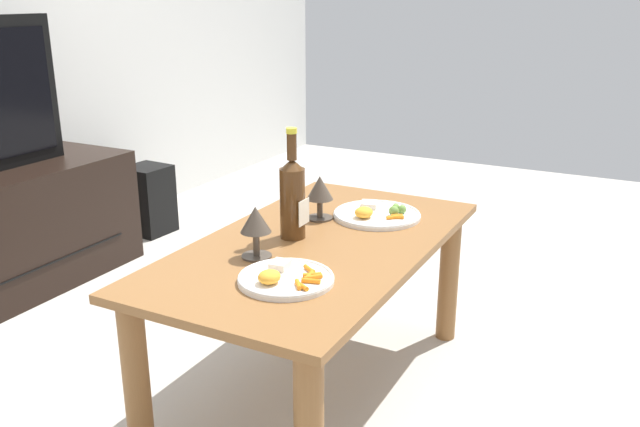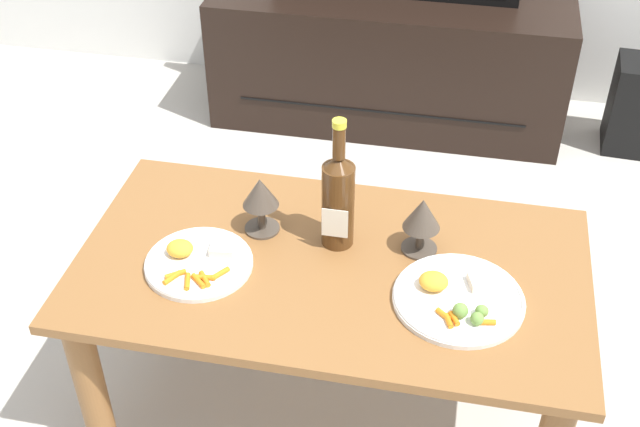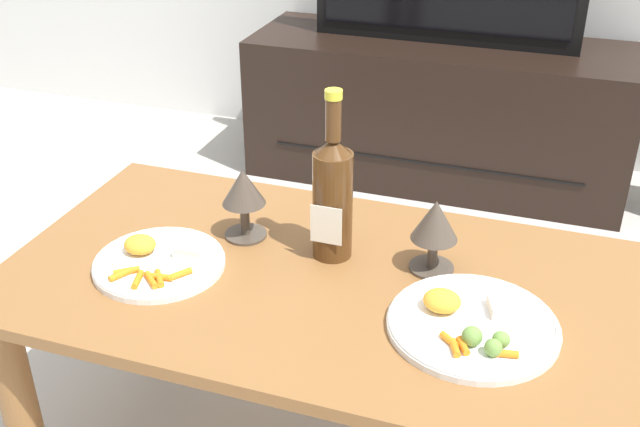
{
  "view_description": "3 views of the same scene",
  "coord_description": "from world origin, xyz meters",
  "views": [
    {
      "loc": [
        -1.65,
        -0.88,
        1.21
      ],
      "look_at": [
        0.04,
        0.01,
        0.58
      ],
      "focal_mm": 37.71,
      "sensor_mm": 36.0,
      "label": 1
    },
    {
      "loc": [
        0.25,
        -1.38,
        1.74
      ],
      "look_at": [
        -0.04,
        0.07,
        0.59
      ],
      "focal_mm": 45.58,
      "sensor_mm": 36.0,
      "label": 2
    },
    {
      "loc": [
        0.38,
        -1.11,
        1.29
      ],
      "look_at": [
        -0.02,
        0.08,
        0.59
      ],
      "focal_mm": 42.53,
      "sensor_mm": 36.0,
      "label": 3
    }
  ],
  "objects": [
    {
      "name": "ground_plane",
      "position": [
        0.0,
        0.0,
        0.0
      ],
      "size": [
        6.4,
        6.4,
        0.0
      ],
      "primitive_type": "plane",
      "color": "#B7B2A8"
    },
    {
      "name": "dining_table",
      "position": [
        0.0,
        0.0,
        0.41
      ],
      "size": [
        1.18,
        0.64,
        0.5
      ],
      "color": "brown",
      "rests_on": "ground_plane"
    },
    {
      "name": "tv_stand",
      "position": [
        -0.05,
        1.52,
        0.26
      ],
      "size": [
        1.37,
        0.47,
        0.52
      ],
      "color": "black",
      "rests_on": "ground_plane"
    },
    {
      "name": "floor_speaker",
      "position": [
        0.91,
        1.48,
        0.18
      ],
      "size": [
        0.22,
        0.22,
        0.36
      ],
      "primitive_type": "cube",
      "rotation": [
        0.0,
        0.0,
        -0.06
      ],
      "color": "black",
      "rests_on": "ground_plane"
    },
    {
      "name": "wine_bottle",
      "position": [
        0.0,
        0.08,
        0.64
      ],
      "size": [
        0.08,
        0.08,
        0.34
      ],
      "color": "#4C2D14",
      "rests_on": "dining_table"
    },
    {
      "name": "goblet_left",
      "position": [
        -0.19,
        0.09,
        0.61
      ],
      "size": [
        0.09,
        0.09,
        0.15
      ],
      "color": "#473D33",
      "rests_on": "dining_table"
    },
    {
      "name": "goblet_right",
      "position": [
        0.19,
        0.09,
        0.6
      ],
      "size": [
        0.09,
        0.09,
        0.15
      ],
      "color": "#473D33",
      "rests_on": "dining_table"
    },
    {
      "name": "dinner_plate_left",
      "position": [
        -0.3,
        -0.07,
        0.52
      ],
      "size": [
        0.25,
        0.25,
        0.05
      ],
      "color": "white",
      "rests_on": "dining_table"
    },
    {
      "name": "dinner_plate_right",
      "position": [
        0.3,
        -0.07,
        0.52
      ],
      "size": [
        0.29,
        0.29,
        0.05
      ],
      "color": "white",
      "rests_on": "dining_table"
    }
  ]
}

